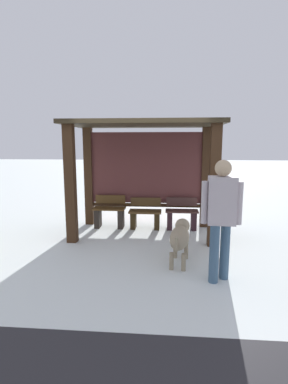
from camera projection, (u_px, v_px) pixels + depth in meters
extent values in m
plane|color=white|center=(144.00, 233.00, 6.60)|extent=(60.00, 60.00, 0.00)
cube|color=#382314|center=(70.00, 185.00, 5.84)|extent=(0.19, 0.19, 2.38)
cube|color=#382314|center=(214.00, 186.00, 5.61)|extent=(0.19, 0.19, 2.38)
cube|color=#382314|center=(89.00, 177.00, 7.20)|extent=(0.19, 0.19, 2.38)
cube|color=#382314|center=(205.00, 178.00, 6.97)|extent=(0.19, 0.19, 2.38)
cube|color=#302718|center=(144.00, 124.00, 6.20)|extent=(3.26, 1.79, 0.09)
cube|color=#582C2B|center=(146.00, 168.00, 7.04)|extent=(2.65, 0.08, 1.70)
cube|color=#382314|center=(146.00, 205.00, 7.18)|extent=(2.65, 0.06, 0.08)
cube|color=#503619|center=(109.00, 209.00, 6.98)|extent=(0.76, 0.37, 0.03)
cube|color=#503619|center=(110.00, 199.00, 7.11)|extent=(0.73, 0.04, 0.20)
cube|color=black|center=(121.00, 219.00, 6.99)|extent=(0.12, 0.32, 0.45)
cube|color=black|center=(98.00, 218.00, 7.04)|extent=(0.12, 0.32, 0.45)
cube|color=#4E371C|center=(145.00, 211.00, 6.92)|extent=(0.76, 0.38, 0.04)
cube|color=#4E371C|center=(146.00, 202.00, 7.05)|extent=(0.73, 0.04, 0.20)
cube|color=black|center=(157.00, 221.00, 6.93)|extent=(0.12, 0.32, 0.39)
cube|color=black|center=(133.00, 220.00, 6.97)|extent=(0.12, 0.32, 0.39)
cube|color=#452C29|center=(182.00, 211.00, 6.84)|extent=(0.76, 0.35, 0.03)
cube|color=#452C29|center=(182.00, 202.00, 6.96)|extent=(0.73, 0.04, 0.20)
cube|color=black|center=(194.00, 221.00, 6.86)|extent=(0.12, 0.30, 0.43)
cube|color=black|center=(170.00, 220.00, 6.90)|extent=(0.12, 0.30, 0.43)
cube|color=#B8ADB4|center=(222.00, 200.00, 4.14)|extent=(0.40, 0.28, 0.69)
sphere|color=tan|center=(223.00, 168.00, 4.06)|extent=(0.23, 0.23, 0.23)
cylinder|color=#3B5772|center=(225.00, 251.00, 4.32)|extent=(0.15, 0.15, 0.87)
cylinder|color=#3B5772|center=(214.00, 254.00, 4.20)|extent=(0.15, 0.15, 0.87)
cylinder|color=#B8ADB4|center=(239.00, 203.00, 4.11)|extent=(0.09, 0.09, 0.62)
cylinder|color=#B8ADB4|center=(204.00, 202.00, 4.17)|extent=(0.09, 0.09, 0.62)
ellipsoid|color=gray|center=(180.00, 238.00, 4.84)|extent=(0.43, 0.82, 0.35)
sphere|color=gray|center=(182.00, 226.00, 5.29)|extent=(0.26, 0.26, 0.26)
cylinder|color=gray|center=(176.00, 244.00, 4.40)|extent=(0.07, 0.17, 0.28)
cylinder|color=gray|center=(186.00, 251.00, 5.11)|extent=(0.07, 0.07, 0.28)
cylinder|color=gray|center=(175.00, 250.00, 5.16)|extent=(0.07, 0.07, 0.28)
cylinder|color=gray|center=(184.00, 262.00, 4.63)|extent=(0.07, 0.07, 0.28)
cylinder|color=gray|center=(171.00, 261.00, 4.67)|extent=(0.07, 0.07, 0.28)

